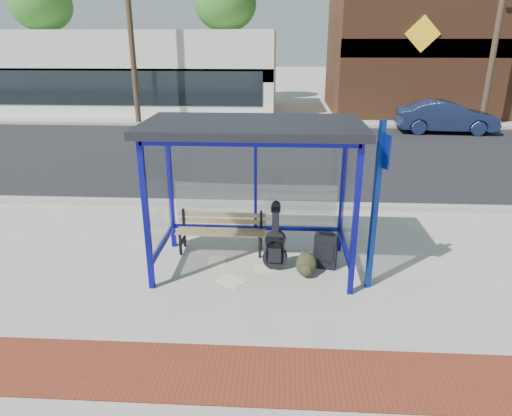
# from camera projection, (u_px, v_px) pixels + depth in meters

# --- Properties ---
(ground) EXTENTS (120.00, 120.00, 0.00)m
(ground) POSITION_uv_depth(u_px,v_px,m) (253.00, 267.00, 7.62)
(ground) COLOR #B2ADA0
(ground) RESTS_ON ground
(brick_paver_strip) EXTENTS (60.00, 1.00, 0.01)m
(brick_paver_strip) POSITION_uv_depth(u_px,v_px,m) (238.00, 374.00, 5.18)
(brick_paver_strip) COLOR maroon
(brick_paver_strip) RESTS_ON ground
(curb_near) EXTENTS (60.00, 0.25, 0.12)m
(curb_near) POSITION_uv_depth(u_px,v_px,m) (261.00, 205.00, 10.31)
(curb_near) COLOR gray
(curb_near) RESTS_ON ground
(street_asphalt) EXTENTS (60.00, 10.00, 0.00)m
(street_asphalt) POSITION_uv_depth(u_px,v_px,m) (268.00, 154.00, 15.10)
(street_asphalt) COLOR black
(street_asphalt) RESTS_ON ground
(curb_far) EXTENTS (60.00, 0.25, 0.12)m
(curb_far) POSITION_uv_depth(u_px,v_px,m) (272.00, 125.00, 19.86)
(curb_far) COLOR gray
(curb_far) RESTS_ON ground
(far_sidewalk) EXTENTS (60.00, 4.00, 0.01)m
(far_sidewalk) POSITION_uv_depth(u_px,v_px,m) (273.00, 119.00, 21.66)
(far_sidewalk) COLOR #B2ADA0
(far_sidewalk) RESTS_ON ground
(bus_shelter) EXTENTS (3.30, 1.80, 2.42)m
(bus_shelter) POSITION_uv_depth(u_px,v_px,m) (253.00, 144.00, 6.96)
(bus_shelter) COLOR #0C0C86
(bus_shelter) RESTS_ON ground
(storefront_white) EXTENTS (18.00, 6.04, 4.00)m
(storefront_white) POSITION_uv_depth(u_px,v_px,m) (106.00, 71.00, 24.24)
(storefront_white) COLOR silver
(storefront_white) RESTS_ON ground
(storefront_brown) EXTENTS (10.00, 7.08, 6.40)m
(storefront_brown) POSITION_uv_depth(u_px,v_px,m) (431.00, 47.00, 23.38)
(storefront_brown) COLOR #59331E
(storefront_brown) RESTS_ON ground
(tree_left) EXTENTS (3.60, 3.60, 7.03)m
(tree_left) POSITION_uv_depth(u_px,v_px,m) (42.00, 6.00, 27.07)
(tree_left) COLOR #4C3826
(tree_left) RESTS_ON ground
(tree_mid) EXTENTS (3.60, 3.60, 7.03)m
(tree_mid) POSITION_uv_depth(u_px,v_px,m) (225.00, 5.00, 26.48)
(tree_mid) COLOR #4C3826
(tree_mid) RESTS_ON ground
(tree_right) EXTENTS (3.60, 3.60, 7.03)m
(tree_right) POSITION_uv_depth(u_px,v_px,m) (499.00, 4.00, 25.64)
(tree_right) COLOR #4C3826
(tree_right) RESTS_ON ground
(utility_pole_west) EXTENTS (1.60, 0.24, 8.00)m
(utility_pole_west) POSITION_uv_depth(u_px,v_px,m) (130.00, 26.00, 19.06)
(utility_pole_west) COLOR #4C3826
(utility_pole_west) RESTS_ON ground
(utility_pole_east) EXTENTS (1.60, 0.24, 8.00)m
(utility_pole_east) POSITION_uv_depth(u_px,v_px,m) (498.00, 25.00, 18.25)
(utility_pole_east) COLOR #4C3826
(utility_pole_east) RESTS_ON ground
(bench) EXTENTS (1.58, 0.41, 0.74)m
(bench) POSITION_uv_depth(u_px,v_px,m) (221.00, 229.00, 8.07)
(bench) COLOR black
(bench) RESTS_ON ground
(guitar_bag) EXTENTS (0.41, 0.14, 1.11)m
(guitar_bag) POSITION_uv_depth(u_px,v_px,m) (275.00, 246.00, 7.43)
(guitar_bag) COLOR black
(guitar_bag) RESTS_ON ground
(suitcase) EXTENTS (0.41, 0.31, 0.63)m
(suitcase) POSITION_uv_depth(u_px,v_px,m) (325.00, 251.00, 7.53)
(suitcase) COLOR black
(suitcase) RESTS_ON ground
(backpack) EXTENTS (0.34, 0.31, 0.40)m
(backpack) POSITION_uv_depth(u_px,v_px,m) (306.00, 265.00, 7.28)
(backpack) COLOR black
(backpack) RESTS_ON ground
(sign_post) EXTENTS (0.16, 0.31, 2.56)m
(sign_post) POSITION_uv_depth(u_px,v_px,m) (376.00, 198.00, 6.52)
(sign_post) COLOR navy
(sign_post) RESTS_ON ground
(newspaper_a) EXTENTS (0.34, 0.41, 0.01)m
(newspaper_a) POSITION_uv_depth(u_px,v_px,m) (217.00, 261.00, 7.82)
(newspaper_a) COLOR white
(newspaper_a) RESTS_ON ground
(newspaper_b) EXTENTS (0.54, 0.52, 0.01)m
(newspaper_b) POSITION_uv_depth(u_px,v_px,m) (231.00, 281.00, 7.17)
(newspaper_b) COLOR white
(newspaper_b) RESTS_ON ground
(newspaper_c) EXTENTS (0.39, 0.32, 0.01)m
(newspaper_c) POSITION_uv_depth(u_px,v_px,m) (265.00, 269.00, 7.56)
(newspaper_c) COLOR white
(newspaper_c) RESTS_ON ground
(parked_car) EXTENTS (3.92, 1.52, 1.27)m
(parked_car) POSITION_uv_depth(u_px,v_px,m) (446.00, 117.00, 18.36)
(parked_car) COLOR #182245
(parked_car) RESTS_ON ground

